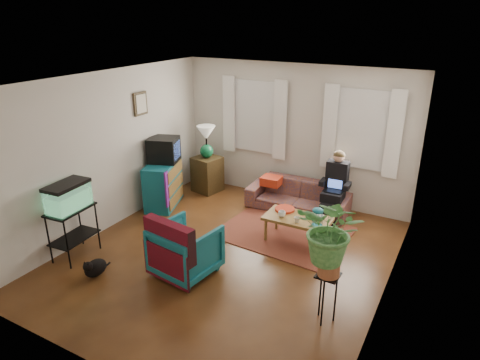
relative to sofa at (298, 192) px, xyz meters
The scene contains 31 objects.
floor 2.11m from the sofa, 98.68° to the right, with size 4.50×5.00×0.01m, color #4F2B14.
ceiling 3.05m from the sofa, 98.68° to the right, with size 4.50×5.00×0.01m, color white.
wall_back 1.09m from the sofa, 124.83° to the left, with size 4.50×0.01×2.60m, color silver.
wall_front 4.66m from the sofa, 93.94° to the right, with size 4.50×0.01×2.60m, color silver.
wall_left 3.41m from the sofa, 141.35° to the right, with size 0.01×5.00×2.60m, color silver.
wall_right 2.97m from the sofa, 46.63° to the right, with size 0.01×5.00×2.60m, color silver.
window_left 1.68m from the sofa, 158.88° to the left, with size 1.08×0.04×1.38m, color white.
window_right 1.57m from the sofa, 24.65° to the left, with size 1.08×0.04×1.38m, color white.
curtains_left 1.66m from the sofa, 162.55° to the left, with size 1.36×0.06×1.50m, color white.
curtains_right 1.55m from the sofa, 20.49° to the left, with size 1.36×0.06×1.50m, color white.
picture_frame 3.22m from the sofa, 154.61° to the right, with size 0.04×0.32×0.40m, color #3D2616.
area_rug 1.02m from the sofa, 81.83° to the right, with size 2.00×1.60×0.01m, color maroon.
sofa is the anchor object (origin of this frame).
seated_person 0.70m from the sofa, ahead, with size 0.46×0.57×1.11m, color black, non-canonical shape.
side_table 1.96m from the sofa, behind, with size 0.49×0.49×0.72m, color #3D2A16.
table_lamp 2.07m from the sofa, behind, with size 0.37×0.37×0.66m, color white, non-canonical shape.
dresser 2.52m from the sofa, 156.00° to the right, with size 0.47×0.94×0.85m, color #126B6F.
crt_tv 2.60m from the sofa, 158.13° to the right, with size 0.52×0.47×0.45m, color black.
aquarium_stand 3.89m from the sofa, 126.52° to the right, with size 0.39×0.70×0.78m, color black.
aquarium 3.94m from the sofa, 126.52° to the right, with size 0.35×0.64×0.41m, color #7FD899.
black_cat 3.76m from the sofa, 116.24° to the right, with size 0.23×0.35×0.30m, color black.
armchair 2.75m from the sofa, 102.58° to the right, with size 0.78×0.74×0.81m, color #116769.
serape_throw 3.07m from the sofa, 102.10° to the right, with size 0.81×0.19×0.66m, color #9E0A0A.
coffee_table 1.21m from the sofa, 68.76° to the right, with size 1.04×0.56×0.43m, color brown.
cup_a 1.24m from the sofa, 80.61° to the right, with size 0.12×0.12×0.09m, color white.
cup_b 1.38m from the sofa, 69.39° to the right, with size 0.09×0.09×0.09m, color beige.
bowl 1.25m from the sofa, 54.97° to the right, with size 0.20×0.20×0.05m, color white.
snack_tray 1.00m from the sofa, 81.27° to the right, with size 0.32×0.32×0.04m, color #B21414.
birdcage 1.50m from the sofa, 57.67° to the right, with size 0.17×0.17×0.30m, color #115B6B, non-canonical shape.
plant_stand 3.08m from the sofa, 62.35° to the right, with size 0.27×0.27×0.64m, color black.
potted_plant 3.17m from the sofa, 62.35° to the right, with size 0.73×0.63×0.81m, color #599947.
Camera 1 is at (2.86, -4.79, 3.43)m, focal length 32.00 mm.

